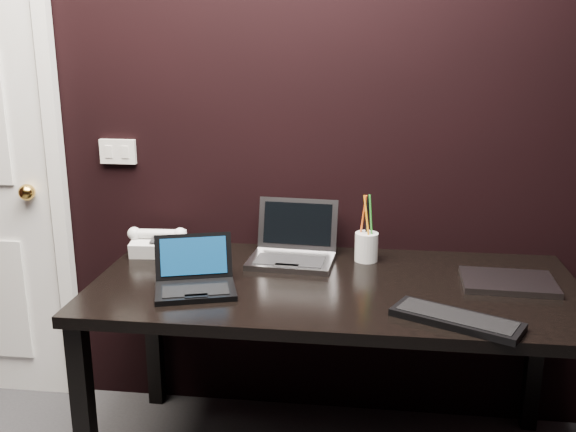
# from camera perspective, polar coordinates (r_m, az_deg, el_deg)

# --- Properties ---
(wall_back) EXTENTS (4.00, 0.00, 4.00)m
(wall_back) POSITION_cam_1_polar(r_m,az_deg,el_deg) (2.56, -1.88, 9.48)
(wall_back) COLOR black
(wall_back) RESTS_ON ground
(wall_switch) EXTENTS (0.15, 0.02, 0.10)m
(wall_switch) POSITION_cam_1_polar(r_m,az_deg,el_deg) (2.74, -14.89, 5.56)
(wall_switch) COLOR silver
(wall_switch) RESTS_ON wall_back
(desk) EXTENTS (1.70, 0.80, 0.74)m
(desk) POSITION_cam_1_polar(r_m,az_deg,el_deg) (2.30, 4.15, -7.73)
(desk) COLOR black
(desk) RESTS_ON ground
(netbook) EXTENTS (0.32, 0.30, 0.17)m
(netbook) POSITION_cam_1_polar(r_m,az_deg,el_deg) (2.21, -8.27, -5.69)
(netbook) COLOR black
(netbook) RESTS_ON desk
(silver_laptop) EXTENTS (0.33, 0.31, 0.22)m
(silver_laptop) POSITION_cam_1_polar(r_m,az_deg,el_deg) (2.47, 0.43, -3.07)
(silver_laptop) COLOR #939498
(silver_laptop) RESTS_ON desk
(ext_keyboard) EXTENTS (0.40, 0.29, 0.02)m
(ext_keyboard) POSITION_cam_1_polar(r_m,az_deg,el_deg) (2.02, 14.73, -8.86)
(ext_keyboard) COLOR black
(ext_keyboard) RESTS_ON desk
(closed_laptop) EXTENTS (0.32, 0.24, 0.02)m
(closed_laptop) POSITION_cam_1_polar(r_m,az_deg,el_deg) (2.37, 18.98, -5.57)
(closed_laptop) COLOR #96959A
(closed_laptop) RESTS_ON desk
(desk_phone) EXTENTS (0.24, 0.19, 0.12)m
(desk_phone) POSITION_cam_1_polar(r_m,az_deg,el_deg) (2.61, -11.46, -2.33)
(desk_phone) COLOR silver
(desk_phone) RESTS_ON desk
(mobile_phone) EXTENTS (0.06, 0.05, 0.09)m
(mobile_phone) POSITION_cam_1_polar(r_m,az_deg,el_deg) (2.47, -10.90, -3.53)
(mobile_phone) COLOR black
(mobile_phone) RESTS_ON desk
(pen_cup) EXTENTS (0.11, 0.11, 0.26)m
(pen_cup) POSITION_cam_1_polar(r_m,az_deg,el_deg) (2.48, 6.98, -2.62)
(pen_cup) COLOR silver
(pen_cup) RESTS_ON desk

